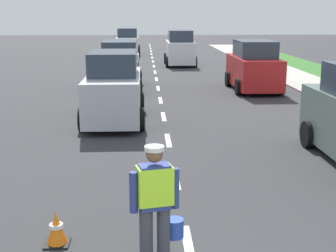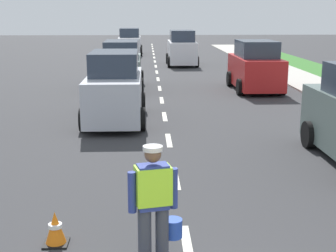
{
  "view_description": "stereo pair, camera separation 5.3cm",
  "coord_description": "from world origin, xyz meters",
  "px_view_note": "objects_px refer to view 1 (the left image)",
  "views": [
    {
      "loc": [
        -0.62,
        -3.73,
        3.34
      ],
      "look_at": [
        -0.15,
        5.74,
        1.1
      ],
      "focal_mm": 51.7,
      "sensor_mm": 36.0,
      "label": 1
    },
    {
      "loc": [
        -0.57,
        -3.73,
        3.34
      ],
      "look_at": [
        -0.15,
        5.74,
        1.1
      ],
      "focal_mm": 51.7,
      "sensor_mm": 36.0,
      "label": 2
    }
  ],
  "objects_px": {
    "traffic_cone_near": "(56,229)",
    "car_parked_far": "(254,67)",
    "car_oncoming_third": "(128,42)",
    "car_outgoing_far": "(180,49)",
    "road_worker": "(156,200)",
    "car_oncoming_second": "(120,67)",
    "car_oncoming_lead": "(114,89)"
  },
  "relations": [
    {
      "from": "traffic_cone_near",
      "to": "car_parked_far",
      "type": "relative_size",
      "value": 0.13
    },
    {
      "from": "car_oncoming_third",
      "to": "car_outgoing_far",
      "type": "xyz_separation_m",
      "value": [
        3.59,
        -8.15,
        0.06
      ]
    },
    {
      "from": "road_worker",
      "to": "car_outgoing_far",
      "type": "height_order",
      "value": "car_outgoing_far"
    },
    {
      "from": "car_oncoming_third",
      "to": "car_oncoming_second",
      "type": "xyz_separation_m",
      "value": [
        0.24,
        -17.9,
        0.02
      ]
    },
    {
      "from": "traffic_cone_near",
      "to": "car_parked_far",
      "type": "xyz_separation_m",
      "value": [
        6.06,
        14.11,
        0.75
      ]
    },
    {
      "from": "traffic_cone_near",
      "to": "car_oncoming_third",
      "type": "height_order",
      "value": "car_oncoming_third"
    },
    {
      "from": "road_worker",
      "to": "car_oncoming_second",
      "type": "height_order",
      "value": "car_oncoming_second"
    },
    {
      "from": "road_worker",
      "to": "car_oncoming_lead",
      "type": "relative_size",
      "value": 0.39
    },
    {
      "from": "road_worker",
      "to": "car_oncoming_second",
      "type": "bearing_deg",
      "value": 94.43
    },
    {
      "from": "road_worker",
      "to": "car_oncoming_third",
      "type": "distance_m",
      "value": 33.25
    },
    {
      "from": "car_oncoming_lead",
      "to": "traffic_cone_near",
      "type": "bearing_deg",
      "value": -92.53
    },
    {
      "from": "road_worker",
      "to": "car_oncoming_lead",
      "type": "distance_m",
      "value": 9.01
    },
    {
      "from": "traffic_cone_near",
      "to": "car_outgoing_far",
      "type": "xyz_separation_m",
      "value": [
        3.61,
        24.42,
        0.78
      ]
    },
    {
      "from": "road_worker",
      "to": "traffic_cone_near",
      "type": "relative_size",
      "value": 3.29
    },
    {
      "from": "car_parked_far",
      "to": "car_oncoming_lead",
      "type": "height_order",
      "value": "car_oncoming_lead"
    },
    {
      "from": "car_oncoming_lead",
      "to": "road_worker",
      "type": "bearing_deg",
      "value": -83.09
    },
    {
      "from": "road_worker",
      "to": "traffic_cone_near",
      "type": "distance_m",
      "value": 1.73
    },
    {
      "from": "car_oncoming_second",
      "to": "car_oncoming_third",
      "type": "bearing_deg",
      "value": 90.77
    },
    {
      "from": "car_oncoming_third",
      "to": "car_oncoming_second",
      "type": "relative_size",
      "value": 0.98
    },
    {
      "from": "car_parked_far",
      "to": "car_outgoing_far",
      "type": "height_order",
      "value": "car_outgoing_far"
    },
    {
      "from": "car_oncoming_lead",
      "to": "car_outgoing_far",
      "type": "xyz_separation_m",
      "value": [
        3.25,
        16.11,
        0.03
      ]
    },
    {
      "from": "road_worker",
      "to": "car_outgoing_far",
      "type": "relative_size",
      "value": 0.42
    },
    {
      "from": "car_oncoming_third",
      "to": "car_oncoming_lead",
      "type": "bearing_deg",
      "value": -89.2
    },
    {
      "from": "road_worker",
      "to": "car_oncoming_third",
      "type": "bearing_deg",
      "value": 92.46
    },
    {
      "from": "car_outgoing_far",
      "to": "car_oncoming_second",
      "type": "height_order",
      "value": "car_outgoing_far"
    },
    {
      "from": "car_oncoming_third",
      "to": "car_parked_far",
      "type": "distance_m",
      "value": 19.43
    },
    {
      "from": "road_worker",
      "to": "car_outgoing_far",
      "type": "bearing_deg",
      "value": 85.07
    },
    {
      "from": "car_parked_far",
      "to": "car_oncoming_second",
      "type": "distance_m",
      "value": 5.82
    },
    {
      "from": "car_parked_far",
      "to": "car_oncoming_lead",
      "type": "bearing_deg",
      "value": -134.45
    },
    {
      "from": "car_oncoming_lead",
      "to": "car_oncoming_second",
      "type": "relative_size",
      "value": 0.97
    },
    {
      "from": "road_worker",
      "to": "car_outgoing_far",
      "type": "xyz_separation_m",
      "value": [
        2.16,
        25.06,
        0.1
      ]
    },
    {
      "from": "car_oncoming_lead",
      "to": "car_oncoming_third",
      "type": "bearing_deg",
      "value": 90.8
    }
  ]
}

